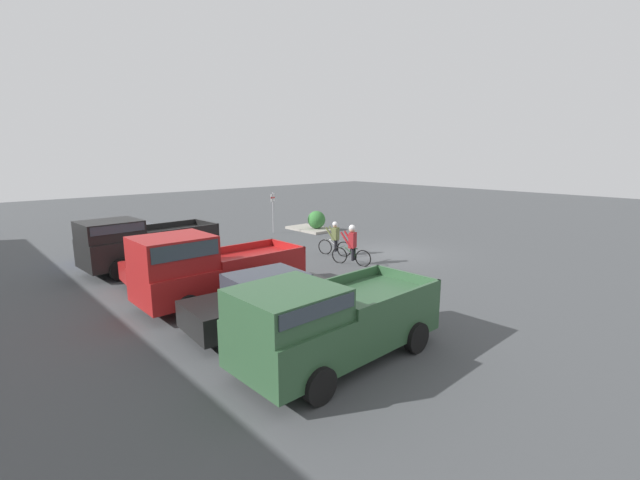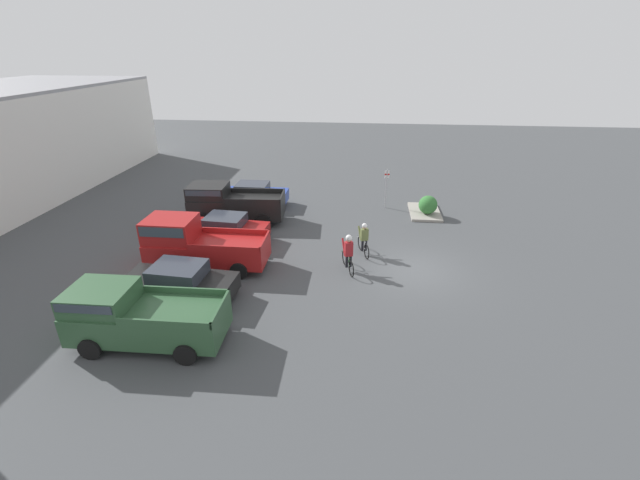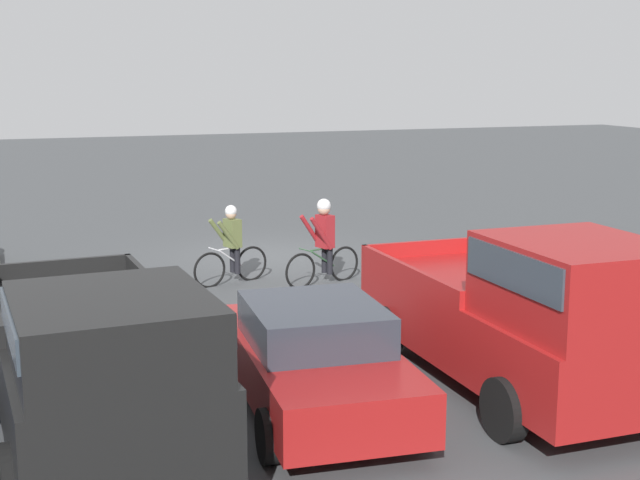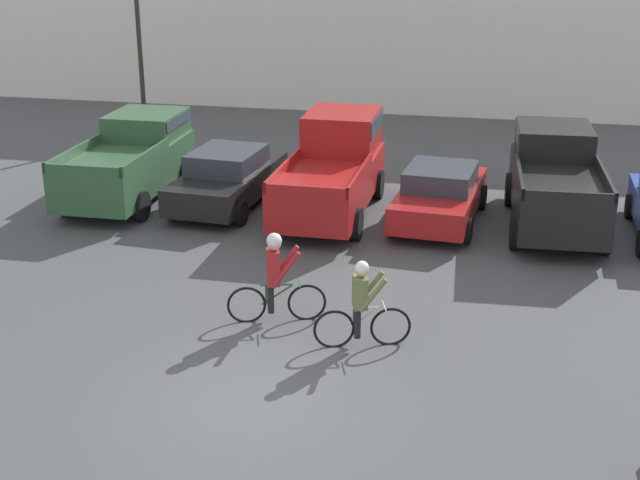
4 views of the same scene
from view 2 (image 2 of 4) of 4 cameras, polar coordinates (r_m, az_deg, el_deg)
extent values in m
plane|color=#424447|center=(20.25, 12.50, -3.89)|extent=(80.00, 80.00, 0.00)
cube|color=#2D5133|center=(16.00, -21.81, -9.96)|extent=(2.15, 5.23, 1.04)
cube|color=#2D5133|center=(16.30, -27.24, -6.78)|extent=(1.93, 2.11, 0.68)
cube|color=#333D47|center=(16.23, -27.34, -6.33)|extent=(1.99, 1.94, 0.30)
cube|color=#2D5133|center=(14.49, -20.13, -10.45)|extent=(0.13, 3.12, 0.25)
cube|color=#2D5133|center=(16.00, -17.32, -6.47)|extent=(0.13, 3.12, 0.25)
cube|color=#2D5133|center=(14.72, -13.14, -8.88)|extent=(2.07, 0.11, 0.25)
cylinder|color=black|center=(16.33, -28.30, -12.66)|extent=(0.23, 0.77, 0.76)
cylinder|color=black|center=(17.73, -24.88, -8.82)|extent=(0.23, 0.77, 0.76)
cylinder|color=black|center=(14.90, -17.49, -14.35)|extent=(0.23, 0.77, 0.76)
cylinder|color=black|center=(16.43, -14.90, -9.93)|extent=(0.23, 0.77, 0.76)
cube|color=black|center=(18.27, -18.18, -5.72)|extent=(2.16, 4.62, 0.70)
cube|color=#2D333D|center=(17.98, -18.43, -4.02)|extent=(1.80, 2.14, 0.54)
cylinder|color=black|center=(18.46, -23.33, -7.37)|extent=(0.23, 0.65, 0.64)
cylinder|color=black|center=(19.77, -20.58, -4.68)|extent=(0.23, 0.65, 0.64)
cylinder|color=black|center=(17.13, -15.11, -8.65)|extent=(0.23, 0.65, 0.64)
cylinder|color=black|center=(18.54, -12.82, -5.64)|extent=(0.23, 0.65, 0.64)
cube|color=maroon|center=(20.37, -14.70, -1.34)|extent=(2.01, 5.48, 0.96)
cube|color=maroon|center=(20.59, -19.29, 1.40)|extent=(1.84, 2.19, 1.04)
cube|color=#333D47|center=(20.51, -19.38, 1.99)|extent=(1.90, 2.02, 0.46)
cube|color=maroon|center=(18.94, -12.74, -1.13)|extent=(0.08, 3.28, 0.25)
cube|color=maroon|center=(20.60, -11.14, 1.18)|extent=(0.08, 3.28, 0.25)
cube|color=maroon|center=(19.35, -7.38, -0.13)|extent=(2.00, 0.08, 0.25)
cylinder|color=black|center=(20.40, -19.99, -3.42)|extent=(0.22, 0.78, 0.78)
cylinder|color=black|center=(22.01, -17.87, -1.00)|extent=(0.22, 0.78, 0.78)
cylinder|color=black|center=(19.20, -10.78, -4.07)|extent=(0.22, 0.78, 0.78)
cylinder|color=black|center=(20.91, -9.30, -1.45)|extent=(0.22, 0.78, 0.78)
cube|color=maroon|center=(22.87, -12.41, 1.20)|extent=(2.15, 4.43, 0.65)
cube|color=#2D333D|center=(22.65, -12.55, 2.54)|extent=(1.78, 2.06, 0.51)
cylinder|color=black|center=(22.79, -16.39, -0.11)|extent=(0.23, 0.65, 0.64)
cylinder|color=black|center=(24.27, -14.57, 1.66)|extent=(0.23, 0.65, 0.64)
cylinder|color=black|center=(21.73, -9.87, -0.66)|extent=(0.23, 0.65, 0.64)
cylinder|color=black|center=(23.28, -8.40, 1.22)|extent=(0.23, 0.65, 0.64)
cube|color=black|center=(25.27, -10.98, 4.43)|extent=(2.30, 5.47, 1.08)
cube|color=black|center=(25.41, -14.70, 6.35)|extent=(1.97, 2.24, 0.74)
cube|color=#333D47|center=(25.36, -14.74, 6.69)|extent=(2.02, 2.07, 0.32)
cube|color=black|center=(23.93, -9.11, 5.11)|extent=(0.25, 3.22, 0.25)
cube|color=black|center=(25.72, -8.28, 6.56)|extent=(0.25, 3.22, 0.25)
cube|color=black|center=(24.56, -5.07, 5.85)|extent=(2.02, 0.19, 0.25)
cylinder|color=black|center=(24.99, -15.12, 2.56)|extent=(0.27, 0.88, 0.87)
cylinder|color=black|center=(26.78, -13.89, 4.19)|extent=(0.27, 0.88, 0.87)
cylinder|color=black|center=(24.19, -7.58, 2.48)|extent=(0.27, 0.88, 0.87)
cylinder|color=black|center=(26.04, -6.83, 4.16)|extent=(0.27, 0.88, 0.87)
cube|color=#233D9E|center=(27.86, -8.92, 5.80)|extent=(1.83, 4.39, 0.70)
cube|color=#2D333D|center=(27.67, -9.00, 6.97)|extent=(1.63, 1.98, 0.49)
cylinder|color=black|center=(27.54, -12.17, 4.65)|extent=(0.18, 0.61, 0.61)
cylinder|color=black|center=(29.15, -11.12, 5.86)|extent=(0.18, 0.61, 0.61)
cylinder|color=black|center=(26.81, -6.46, 4.50)|extent=(0.18, 0.61, 0.61)
cylinder|color=black|center=(28.46, -5.70, 5.75)|extent=(0.18, 0.61, 0.61)
torus|color=black|center=(21.66, 5.40, -0.39)|extent=(0.72, 0.28, 0.74)
torus|color=black|center=(20.79, 6.23, -1.55)|extent=(0.72, 0.28, 0.74)
cylinder|color=silver|center=(21.15, 5.83, -0.51)|extent=(0.52, 0.20, 0.39)
cylinder|color=silver|center=(21.06, 5.85, 0.00)|extent=(0.55, 0.21, 0.04)
cylinder|color=silver|center=(20.99, 5.97, -0.72)|extent=(0.05, 0.05, 0.36)
cylinder|color=silver|center=(21.38, 5.54, 0.48)|extent=(0.17, 0.44, 0.02)
cylinder|color=black|center=(21.05, 5.67, -0.76)|extent=(0.15, 0.15, 0.55)
cylinder|color=black|center=(21.10, 6.14, -0.72)|extent=(0.15, 0.15, 0.55)
cube|color=#5B6638|center=(20.89, 5.93, 0.73)|extent=(0.34, 0.42, 0.58)
cylinder|color=#5B6638|center=(21.01, 5.32, 0.91)|extent=(0.51, 0.24, 0.63)
cylinder|color=#5B6638|center=(21.11, 6.20, 0.99)|extent=(0.51, 0.24, 0.63)
sphere|color=tan|center=(20.75, 5.96, 1.77)|extent=(0.22, 0.22, 0.22)
sphere|color=silver|center=(20.73, 5.96, 1.91)|extent=(0.25, 0.25, 0.25)
torus|color=black|center=(20.14, 3.30, -2.35)|extent=(0.72, 0.28, 0.74)
torus|color=black|center=(19.17, 4.20, -3.87)|extent=(0.72, 0.28, 0.74)
cylinder|color=#2D5133|center=(19.57, 3.75, -2.62)|extent=(0.57, 0.22, 0.39)
cylinder|color=#2D5133|center=(19.47, 3.77, -2.07)|extent=(0.61, 0.23, 0.04)
cylinder|color=#2D5133|center=(19.40, 3.91, -2.88)|extent=(0.05, 0.05, 0.36)
cylinder|color=#2D5133|center=(19.83, 3.44, -1.46)|extent=(0.17, 0.44, 0.02)
cylinder|color=black|center=(19.47, 3.58, -2.91)|extent=(0.15, 0.15, 0.55)
cylinder|color=black|center=(19.51, 4.09, -2.86)|extent=(0.15, 0.15, 0.55)
cube|color=maroon|center=(19.26, 3.84, -1.19)|extent=(0.34, 0.42, 0.67)
cylinder|color=maroon|center=(19.42, 3.18, -0.94)|extent=(0.56, 0.26, 0.72)
cylinder|color=maroon|center=(19.51, 4.14, -0.85)|extent=(0.56, 0.26, 0.72)
sphere|color=tan|center=(19.09, 3.86, 0.11)|extent=(0.26, 0.26, 0.26)
sphere|color=silver|center=(19.06, 3.86, 0.28)|extent=(0.29, 0.29, 0.29)
cylinder|color=#9E9EA3|center=(27.21, 8.81, 6.77)|extent=(0.06, 0.06, 2.50)
cube|color=white|center=(26.94, 8.94, 8.64)|extent=(0.07, 0.30, 0.45)
cube|color=red|center=(26.94, 8.94, 8.64)|extent=(0.07, 0.30, 0.10)
cube|color=gray|center=(27.13, 13.77, 3.66)|extent=(3.00, 1.81, 0.15)
sphere|color=#337033|center=(26.50, 14.20, 4.57)|extent=(1.11, 1.11, 1.11)
camera|label=1|loc=(15.28, -59.87, -6.39)|focal=24.00mm
camera|label=3|loc=(29.64, -30.59, 11.38)|focal=50.00mm
camera|label=4|loc=(25.95, 41.02, 14.12)|focal=50.00mm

